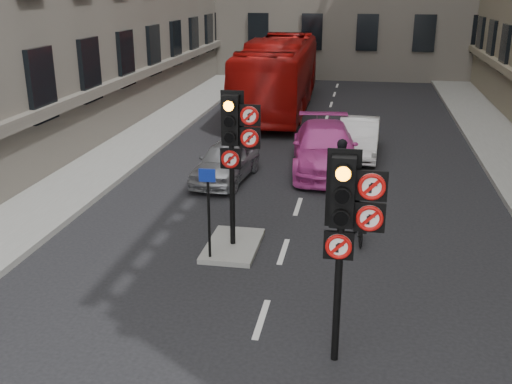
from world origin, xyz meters
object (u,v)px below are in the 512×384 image
(signal_far, at_px, (235,136))
(car_silver, at_px, (226,161))
(signal_near, at_px, (347,215))
(info_sign, at_px, (208,201))
(motorcyclist, at_px, (341,169))
(car_white, at_px, (359,138))
(motorcycle, at_px, (358,222))
(car_pink, at_px, (325,148))
(bus_red, at_px, (278,74))

(signal_far, bearing_deg, car_silver, 105.65)
(signal_near, distance_m, info_sign, 4.55)
(motorcyclist, bearing_deg, car_white, -79.34)
(motorcycle, xyz_separation_m, info_sign, (-3.23, -1.82, 1.00))
(signal_near, xyz_separation_m, car_white, (0.04, 12.61, -1.93))
(motorcycle, height_order, info_sign, info_sign)
(car_white, relative_size, car_pink, 0.78)
(motorcyclist, bearing_deg, car_silver, 0.15)
(car_silver, xyz_separation_m, car_pink, (2.97, 1.69, 0.13))
(car_pink, distance_m, info_sign, 7.79)
(car_white, xyz_separation_m, info_sign, (-3.08, -9.42, 0.80))
(signal_near, distance_m, bus_red, 20.73)
(car_white, bearing_deg, signal_far, -105.07)
(signal_far, xyz_separation_m, car_silver, (-1.40, 4.99, -2.09))
(car_silver, bearing_deg, bus_red, 95.71)
(bus_red, height_order, motorcycle, bus_red)
(signal_near, height_order, car_pink, signal_near)
(car_pink, distance_m, motorcycle, 5.81)
(motorcyclist, height_order, info_sign, info_sign)
(motorcyclist, xyz_separation_m, info_sign, (-2.65, -4.78, 0.57))
(bus_red, distance_m, info_sign, 17.17)
(car_silver, xyz_separation_m, motorcyclist, (3.62, -1.02, 0.27))
(signal_far, distance_m, motorcycle, 3.72)
(car_pink, bearing_deg, info_sign, -110.77)
(signal_near, height_order, bus_red, signal_near)
(motorcyclist, bearing_deg, car_pink, -60.65)
(signal_far, height_order, info_sign, signal_far)
(signal_near, bearing_deg, car_pink, 95.51)
(signal_near, height_order, motorcyclist, signal_near)
(car_silver, relative_size, bus_red, 0.29)
(motorcyclist, bearing_deg, info_sign, 76.87)
(signal_near, xyz_separation_m, bus_red, (-3.99, 20.33, -0.88))
(signal_far, xyz_separation_m, car_pink, (1.57, 6.68, -1.96))
(motorcycle, distance_m, info_sign, 3.84)
(signal_near, bearing_deg, car_silver, 113.98)
(info_sign, bearing_deg, car_silver, 96.81)
(signal_near, height_order, motorcycle, signal_near)
(signal_far, bearing_deg, motorcycle, 19.84)
(signal_far, height_order, motorcycle, signal_far)
(signal_far, relative_size, motorcycle, 2.36)
(car_silver, xyz_separation_m, motorcycle, (4.19, -3.98, -0.16))
(signal_far, relative_size, info_sign, 1.73)
(motorcyclist, relative_size, info_sign, 0.85)
(signal_near, xyz_separation_m, signal_far, (-2.60, 4.00, 0.12))
(bus_red, bearing_deg, motorcycle, -76.06)
(signal_far, distance_m, car_silver, 5.59)
(car_silver, relative_size, car_white, 0.90)
(car_silver, height_order, car_white, car_white)
(motorcyclist, bearing_deg, motorcycle, 116.89)
(car_pink, bearing_deg, motorcycle, -83.63)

